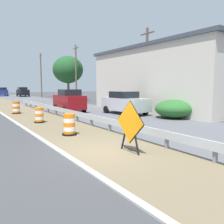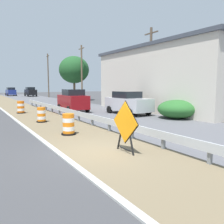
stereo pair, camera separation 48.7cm
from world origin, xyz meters
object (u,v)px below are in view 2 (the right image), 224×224
Objects in this scene: utility_pole_near at (151,69)px; traffic_barrel_nearest at (69,125)px; traffic_barrel_mid at (21,108)px; car_lead_near_lane at (11,92)px; warning_sign_diamond at (125,124)px; utility_pole_mid at (82,73)px; car_lead_far_lane at (73,100)px; car_mid_far_lane at (30,92)px; utility_pole_far at (48,75)px; car_trailing_near_lane at (128,103)px; traffic_barrel_close at (41,115)px.

traffic_barrel_nearest is at bearing -149.97° from utility_pole_near.
car_lead_near_lane reaches higher than traffic_barrel_mid.
warning_sign_diamond is 0.42× the size of car_lead_near_lane.
car_lead_far_lane is at bearing -117.60° from utility_pole_mid.
warning_sign_diamond is at bearing -80.57° from traffic_barrel_nearest.
warning_sign_diamond is 1.77× the size of traffic_barrel_mid.
car_lead_near_lane is at bearing -149.60° from car_mid_far_lane.
car_mid_far_lane is 7.81m from utility_pole_far.
utility_pole_near reaches higher than warning_sign_diamond.
utility_pole_far is (-0.68, 31.45, 0.59)m from utility_pole_near.
car_trailing_near_lane is 0.52× the size of utility_pole_far.
traffic_barrel_nearest is 4.74m from traffic_barrel_close.
car_lead_far_lane reaches higher than traffic_barrel_close.
utility_pole_mid reaches higher than traffic_barrel_close.
utility_pole_far is at bearing 91.24° from utility_pole_near.
traffic_barrel_close is at bearing -121.73° from utility_pole_mid.
car_lead_near_lane is at bearing 83.40° from traffic_barrel_mid.
car_mid_far_lane reaches higher than car_lead_near_lane.
car_trailing_near_lane is at bearing -167.67° from utility_pole_near.
car_lead_near_lane is 13.87m from utility_pole_far.
warning_sign_diamond is 0.45× the size of car_lead_far_lane.
car_mid_far_lane is 0.51× the size of utility_pole_far.
car_mid_far_lane is (7.90, 33.23, 0.56)m from traffic_barrel_mid.
car_lead_far_lane is at bearing 49.77° from traffic_barrel_close.
utility_pole_far reaches higher than car_lead_near_lane.
traffic_barrel_close is at bearing -87.59° from traffic_barrel_mid.
car_trailing_near_lane is 5.50m from car_lead_far_lane.
traffic_barrel_close is 7.65m from car_trailing_near_lane.
warning_sign_diamond reaches higher than traffic_barrel_mid.
car_lead_far_lane is 7.96m from utility_pole_near.
utility_pole_mid is 0.95× the size of utility_pole_far.
utility_pole_mid is at bearing 64.43° from traffic_barrel_nearest.
traffic_barrel_nearest is at bearing -88.41° from traffic_barrel_close.
utility_pole_mid is at bearing 58.27° from traffic_barrel_close.
traffic_barrel_close is 6.66m from car_lead_far_lane.
traffic_barrel_nearest is 44.69m from car_mid_far_lane.
car_trailing_near_lane is 1.02× the size of car_mid_far_lane.
utility_pole_mid reaches higher than car_lead_far_lane.
car_lead_near_lane is at bearing 98.37° from utility_pole_near.
utility_pole_mid reaches higher than utility_pole_near.
utility_pole_mid is at bearing 167.41° from car_trailing_near_lane.
traffic_barrel_nearest is at bearing 174.51° from car_lead_near_lane.
warning_sign_diamond is 4.14m from traffic_barrel_nearest.
car_trailing_near_lane reaches higher than traffic_barrel_nearest.
utility_pole_near is at bearing 30.03° from traffic_barrel_nearest.
utility_pole_near is at bearing -172.39° from car_lead_near_lane.
car_mid_far_lane is 0.54× the size of utility_pole_mid.
utility_pole_far reaches higher than utility_pole_mid.
traffic_barrel_close is 40.06m from car_mid_far_lane.
car_lead_near_lane is 39.82m from car_lead_far_lane.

